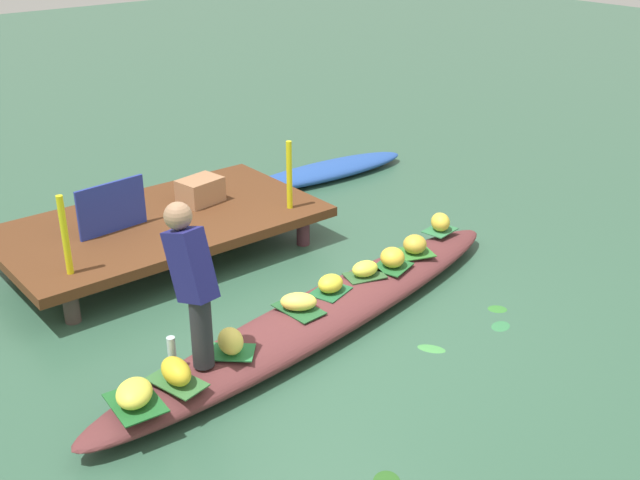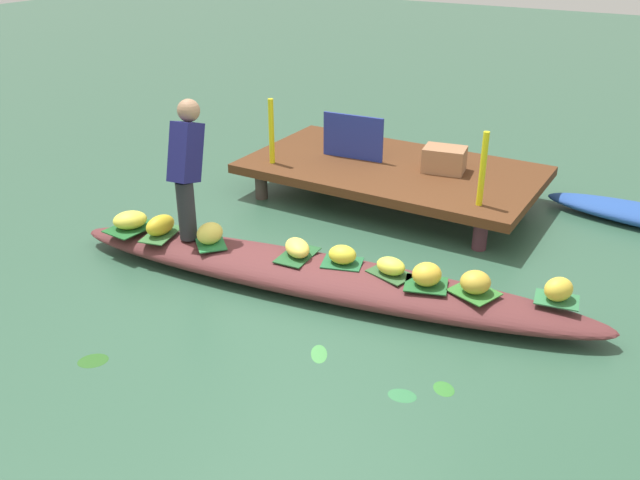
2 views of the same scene
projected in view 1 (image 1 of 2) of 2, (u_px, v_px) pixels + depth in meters
name	position (u px, v px, depth m)	size (l,w,h in m)	color
canal_water	(321.00, 328.00, 6.70)	(40.00, 40.00, 0.00)	#305741
dock_platform	(161.00, 224.00, 7.89)	(3.20, 1.80, 0.40)	#532E18
vendor_boat	(321.00, 315.00, 6.64)	(4.82, 0.69, 0.26)	brown
moored_boat	(326.00, 171.00, 10.10)	(2.44, 0.55, 0.19)	#254CA0
leaf_mat_0	(365.00, 276.00, 7.03)	(0.35, 0.24, 0.01)	#2F572E
banana_bunch_0	(365.00, 269.00, 7.00)	(0.25, 0.18, 0.14)	#E5E545
leaf_mat_1	(414.00, 253.00, 7.47)	(0.33, 0.29, 0.01)	#31732C
banana_bunch_1	(415.00, 244.00, 7.43)	(0.24, 0.23, 0.18)	gold
leaf_mat_2	(299.00, 309.00, 6.47)	(0.43, 0.26, 0.01)	#22572C
banana_bunch_2	(299.00, 302.00, 6.44)	(0.31, 0.20, 0.14)	#F9D753
leaf_mat_3	(330.00, 291.00, 6.75)	(0.33, 0.26, 0.01)	#205E33
banana_bunch_3	(330.00, 283.00, 6.72)	(0.24, 0.20, 0.16)	yellow
leaf_mat_4	(440.00, 230.00, 7.95)	(0.33, 0.25, 0.01)	#2F7444
banana_bunch_4	(440.00, 222.00, 7.91)	(0.23, 0.19, 0.19)	yellow
leaf_mat_5	(135.00, 403.00, 5.30)	(0.44, 0.32, 0.01)	#1D5D28
banana_bunch_5	(134.00, 393.00, 5.27)	(0.31, 0.25, 0.16)	#EADD47
leaf_mat_6	(231.00, 352.00, 5.87)	(0.35, 0.25, 0.01)	#24733A
banana_bunch_6	(231.00, 341.00, 5.83)	(0.25, 0.19, 0.20)	#F7E158
leaf_mat_7	(177.00, 382.00, 5.52)	(0.43, 0.24, 0.01)	#356A34
banana_bunch_7	(176.00, 371.00, 5.48)	(0.31, 0.19, 0.18)	gold
leaf_mat_8	(392.00, 266.00, 7.20)	(0.34, 0.29, 0.01)	#205D2B
banana_bunch_8	(392.00, 257.00, 7.16)	(0.24, 0.23, 0.19)	yellow
vendor_person	(192.00, 277.00, 5.48)	(0.24, 0.43, 1.25)	#28282D
water_bottle	(172.00, 351.00, 5.69)	(0.06, 0.06, 0.23)	silver
market_banner	(112.00, 207.00, 7.48)	(0.72, 0.03, 0.50)	navy
railing_post_west	(65.00, 235.00, 6.61)	(0.06, 0.06, 0.73)	yellow
railing_post_east	(289.00, 175.00, 7.98)	(0.06, 0.06, 0.73)	yellow
produce_crate	(200.00, 191.00, 8.22)	(0.44, 0.32, 0.27)	#A2704D
drifting_plant_1	(431.00, 348.00, 6.39)	(0.24, 0.12, 0.01)	#418D44
drifting_plant_2	(501.00, 326.00, 6.72)	(0.20, 0.15, 0.01)	#307443
drifting_plant_3	(497.00, 309.00, 6.99)	(0.17, 0.14, 0.01)	#31762D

